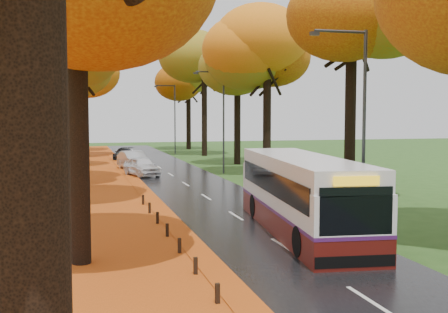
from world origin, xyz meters
name	(u,v)px	position (x,y,z in m)	size (l,w,h in m)	color
ground	(369,302)	(0.00, 0.00, 0.00)	(160.00, 160.00, 0.00)	#284C19
road	(183,182)	(0.00, 25.00, 0.02)	(6.50, 90.00, 0.04)	black
centre_line	(183,182)	(0.00, 25.00, 0.04)	(0.12, 90.00, 0.01)	silver
leaf_verge	(44,187)	(-9.00, 25.00, 0.01)	(12.00, 90.00, 0.02)	#913C0D
leaf_drift	(138,184)	(-3.05, 25.00, 0.04)	(0.90, 90.00, 0.01)	#CE5215
trees_left	(71,41)	(-7.18, 27.06, 9.53)	(9.20, 74.00, 13.88)	black
trees_right	(274,45)	(7.19, 26.91, 9.69)	(9.30, 74.20, 13.96)	black
bollard_row	(187,255)	(-3.70, 4.70, 0.26)	(0.11, 23.51, 0.52)	black
streetlamp_near	(359,113)	(3.95, 8.00, 4.71)	(2.45, 0.18, 8.00)	#333538
streetlamp_mid	(220,113)	(3.95, 30.00, 4.71)	(2.45, 0.18, 8.00)	#333538
streetlamp_far	(173,113)	(3.95, 52.00, 4.71)	(2.45, 0.18, 8.00)	#333538
bus	(302,193)	(1.54, 8.00, 1.60)	(3.81, 11.50, 2.97)	#4D100C
car_white	(142,166)	(-2.23, 29.70, 0.75)	(1.67, 4.14, 1.41)	silver
car_silver	(133,160)	(-2.35, 34.66, 0.81)	(1.63, 4.68, 1.54)	#93979B
car_dark	(123,153)	(-2.26, 45.79, 0.61)	(1.60, 3.93, 1.14)	black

